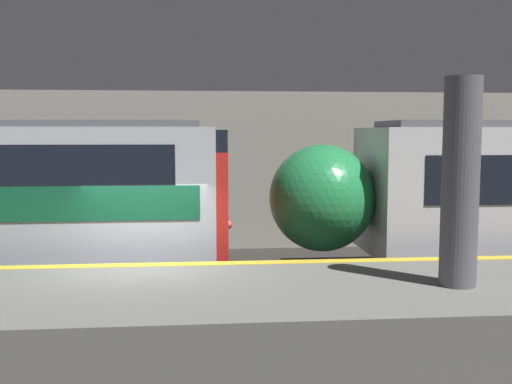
% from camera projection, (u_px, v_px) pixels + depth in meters
% --- Properties ---
extents(ground_plane, '(120.00, 120.00, 0.00)m').
position_uv_depth(ground_plane, '(142.00, 322.00, 11.20)').
color(ground_plane, '#282623').
extents(platform, '(40.00, 3.68, 1.13)m').
position_uv_depth(platform, '(130.00, 324.00, 9.33)').
color(platform, slate).
rests_on(platform, ground).
extents(station_rear_barrier, '(50.00, 0.15, 4.77)m').
position_uv_depth(station_rear_barrier, '(163.00, 171.00, 17.92)').
color(station_rear_barrier, '#9E998E').
rests_on(station_rear_barrier, ground).
extents(support_pillar_near, '(0.58, 0.58, 3.28)m').
position_uv_depth(support_pillar_near, '(460.00, 182.00, 9.34)').
color(support_pillar_near, '#56565B').
rests_on(support_pillar_near, platform).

